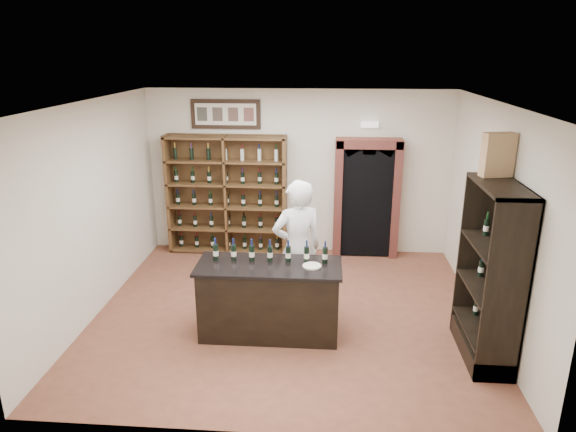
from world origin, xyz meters
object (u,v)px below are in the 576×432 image
Objects in this scene: side_cabinet at (490,300)px; wine_crate at (498,155)px; counter_bottle_0 at (216,252)px; wine_shelf at (227,195)px; shopkeeper at (297,249)px; tasting_counter at (269,300)px.

wine_crate is (0.00, 0.39, 1.71)m from side_cabinet.
side_cabinet reaches higher than counter_bottle_0.
side_cabinet is (3.44, -0.43, -0.35)m from counter_bottle_0.
counter_bottle_0 is 3.70m from wine_crate.
wine_shelf reaches higher than shopkeeper.
tasting_counter is 2.75m from side_cabinet.
wine_crate is at bearing 89.48° from side_cabinet.
side_cabinet is at bearing -7.05° from counter_bottle_0.
wine_crate is at bearing -36.56° from wine_shelf.
wine_crate reaches higher than side_cabinet.
tasting_counter is 0.95× the size of shopkeeper.
shopkeeper is 3.80× the size of wine_crate.
wine_shelf is 1.00× the size of side_cabinet.
wine_crate reaches higher than shopkeeper.
tasting_counter is at bearing -9.92° from counter_bottle_0.
counter_bottle_0 is 1.16m from shopkeeper.
tasting_counter is at bearing 38.72° from shopkeeper.
wine_shelf is 3.19m from tasting_counter.
shopkeeper is at bearing 61.02° from tasting_counter.
wine_shelf is at bearing 139.79° from side_cabinet.
wine_shelf is at bearing 97.71° from counter_bottle_0.
counter_bottle_0 is at bearing 170.08° from tasting_counter.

